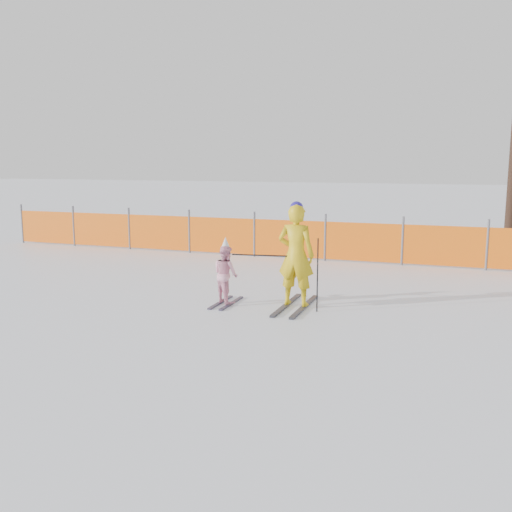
# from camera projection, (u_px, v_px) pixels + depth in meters

# --- Properties ---
(ground) EXTENTS (120.00, 120.00, 0.00)m
(ground) POSITION_uv_depth(u_px,v_px,m) (246.00, 319.00, 9.60)
(ground) COLOR white
(ground) RESTS_ON ground
(adult) EXTENTS (0.69, 1.72, 1.93)m
(adult) POSITION_uv_depth(u_px,v_px,m) (296.00, 255.00, 10.25)
(adult) COLOR black
(adult) RESTS_ON ground
(child) EXTENTS (0.66, 1.06, 1.26)m
(child) POSITION_uv_depth(u_px,v_px,m) (226.00, 273.00, 10.55)
(child) COLOR black
(child) RESTS_ON ground
(ski_poles) EXTENTS (1.63, 0.20, 1.31)m
(ski_poles) POSITION_uv_depth(u_px,v_px,m) (291.00, 266.00, 10.15)
(ski_poles) COLOR black
(ski_poles) RESTS_ON ground
(safety_fence) EXTENTS (15.31, 0.06, 1.25)m
(safety_fence) POSITION_uv_depth(u_px,v_px,m) (241.00, 236.00, 15.93)
(safety_fence) COLOR #595960
(safety_fence) RESTS_ON ground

